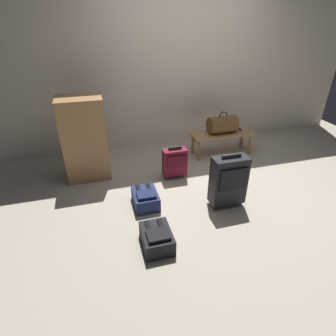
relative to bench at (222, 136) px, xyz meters
name	(u,v)px	position (x,y,z in m)	size (l,w,h in m)	color
ground_plane	(218,187)	(-0.47, -0.91, -0.31)	(6.60, 6.60, 0.00)	#B2A893
back_wall	(182,57)	(-0.47, 0.69, 1.09)	(6.00, 0.10, 2.80)	silver
bench	(222,136)	(0.00, 0.00, 0.00)	(1.00, 0.36, 0.36)	#A87A4C
duffel_bag_brown	(222,125)	(-0.02, 0.00, 0.19)	(0.44, 0.26, 0.34)	brown
cell_phone	(240,130)	(0.31, 0.02, 0.06)	(0.07, 0.14, 0.01)	silver
suitcase_upright_charcoal	(229,180)	(-0.54, -1.28, 0.03)	(0.40, 0.22, 0.66)	black
suitcase_small_burgundy	(175,162)	(-0.94, -0.51, -0.07)	(0.32, 0.19, 0.46)	maroon
backpack_dark	(157,238)	(-1.48, -1.70, -0.22)	(0.28, 0.38, 0.21)	black
backpack_navy	(145,198)	(-1.46, -1.03, -0.22)	(0.28, 0.38, 0.21)	navy
side_cabinet	(85,139)	(-2.07, -0.13, 0.24)	(0.56, 0.44, 1.10)	#A87A4C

